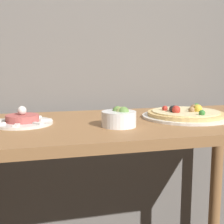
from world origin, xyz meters
TOP-DOWN VIEW (x-y plane):
  - back_wall at (0.00, 0.73)m, footprint 8.00×0.05m
  - dining_table at (0.00, 0.30)m, footprint 1.38×0.60m
  - pizza_plate at (0.31, 0.31)m, footprint 0.35×0.35m
  - tartare_plate at (-0.33, 0.34)m, footprint 0.22×0.22m
  - small_bowl at (0.00, 0.21)m, footprint 0.12×0.12m

SIDE VIEW (x-z plane):
  - dining_table at x=0.00m, z-range 0.27..1.06m
  - tartare_plate at x=-0.33m, z-range 0.77..0.84m
  - pizza_plate at x=0.31m, z-range 0.78..0.83m
  - small_bowl at x=0.00m, z-range 0.79..0.86m
  - back_wall at x=0.00m, z-range 0.00..2.60m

